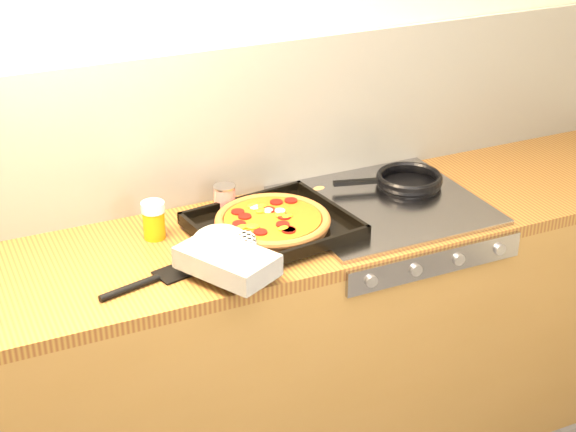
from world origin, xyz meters
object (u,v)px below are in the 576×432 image
juice_glass (154,220)px  tomato_can (225,200)px  pizza_on_tray (259,232)px  frying_pan (408,181)px

juice_glass → tomato_can: bearing=13.4°
tomato_can → juice_glass: (-0.25, -0.06, 0.01)m
pizza_on_tray → juice_glass: 0.32m
pizza_on_tray → juice_glass: (-0.26, 0.18, 0.01)m
tomato_can → juice_glass: size_ratio=0.84×
pizza_on_tray → frying_pan: pizza_on_tray is taller
pizza_on_tray → juice_glass: bearing=146.0°
tomato_can → juice_glass: 0.26m
frying_pan → tomato_can: size_ratio=3.97×
tomato_can → juice_glass: juice_glass is taller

